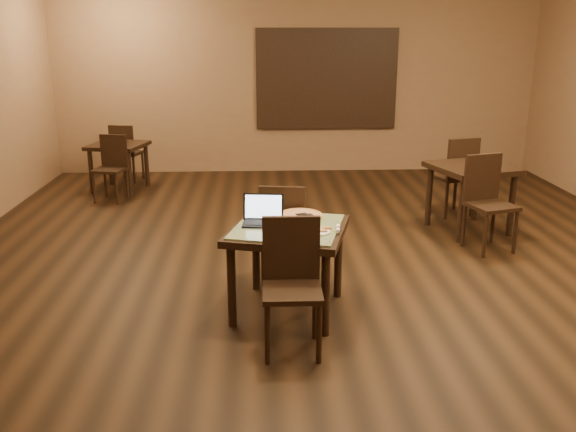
{
  "coord_description": "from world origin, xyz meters",
  "views": [
    {
      "loc": [
        -0.62,
        -5.32,
        2.3
      ],
      "look_at": [
        -0.4,
        -0.52,
        0.85
      ],
      "focal_mm": 38.0,
      "sensor_mm": 36.0,
      "label": 1
    }
  ],
  "objects_px": {
    "tiled_table": "(288,238)",
    "other_table_a_chair_far": "(457,172)",
    "laptop": "(263,216)",
    "other_table_b_chair_far": "(125,150)",
    "pizza_pan": "(300,217)",
    "chair_main_far": "(283,228)",
    "other_table_b": "(118,152)",
    "other_table_a_chair_near": "(487,197)",
    "other_table_b_chair_near": "(112,164)",
    "chair_main_near": "(292,277)",
    "other_table_a": "(471,177)"
  },
  "relations": [
    {
      "from": "tiled_table",
      "to": "other_table_a_chair_far",
      "type": "xyz_separation_m",
      "value": [
        2.29,
        2.72,
        -0.08
      ]
    },
    {
      "from": "laptop",
      "to": "other_table_b_chair_far",
      "type": "bearing_deg",
      "value": 120.22
    },
    {
      "from": "other_table_b_chair_near",
      "to": "tiled_table",
      "type": "bearing_deg",
      "value": -44.78
    },
    {
      "from": "chair_main_near",
      "to": "laptop",
      "type": "distance_m",
      "value": 0.79
    },
    {
      "from": "chair_main_far",
      "to": "tiled_table",
      "type": "bearing_deg",
      "value": 99.97
    },
    {
      "from": "other_table_b",
      "to": "other_table_b_chair_far",
      "type": "bearing_deg",
      "value": 105.55
    },
    {
      "from": "other_table_a_chair_far",
      "to": "other_table_b",
      "type": "xyz_separation_m",
      "value": [
        -4.64,
        1.58,
        0.01
      ]
    },
    {
      "from": "chair_main_far",
      "to": "other_table_b_chair_far",
      "type": "relative_size",
      "value": 1.06
    },
    {
      "from": "laptop",
      "to": "other_table_a",
      "type": "xyz_separation_m",
      "value": [
        2.47,
        2.01,
        -0.16
      ]
    },
    {
      "from": "pizza_pan",
      "to": "other_table_a",
      "type": "xyz_separation_m",
      "value": [
        2.15,
        1.87,
        -0.1
      ]
    },
    {
      "from": "chair_main_far",
      "to": "other_table_a",
      "type": "height_order",
      "value": "chair_main_far"
    },
    {
      "from": "other_table_b_chair_near",
      "to": "other_table_b_chair_far",
      "type": "bearing_deg",
      "value": 105.55
    },
    {
      "from": "other_table_a",
      "to": "other_table_b_chair_far",
      "type": "height_order",
      "value": "other_table_b_chair_far"
    },
    {
      "from": "chair_main_far",
      "to": "laptop",
      "type": "height_order",
      "value": "laptop"
    },
    {
      "from": "tiled_table",
      "to": "chair_main_far",
      "type": "height_order",
      "value": "chair_main_far"
    },
    {
      "from": "pizza_pan",
      "to": "laptop",
      "type": "bearing_deg",
      "value": -156.99
    },
    {
      "from": "other_table_a_chair_far",
      "to": "other_table_b",
      "type": "height_order",
      "value": "other_table_a_chair_far"
    },
    {
      "from": "other_table_a",
      "to": "other_table_b_chair_near",
      "type": "bearing_deg",
      "value": 143.81
    },
    {
      "from": "chair_main_far",
      "to": "other_table_a_chair_near",
      "type": "xyz_separation_m",
      "value": [
        2.26,
        0.89,
        0.03
      ]
    },
    {
      "from": "chair_main_near",
      "to": "pizza_pan",
      "type": "xyz_separation_m",
      "value": [
        0.12,
        0.85,
        0.2
      ]
    },
    {
      "from": "other_table_a_chair_near",
      "to": "other_table_a_chair_far",
      "type": "distance_m",
      "value": 1.21
    },
    {
      "from": "other_table_a_chair_near",
      "to": "tiled_table",
      "type": "bearing_deg",
      "value": -162.52
    },
    {
      "from": "chair_main_far",
      "to": "other_table_b",
      "type": "distance_m",
      "value": 4.36
    },
    {
      "from": "other_table_a",
      "to": "other_table_b_chair_far",
      "type": "bearing_deg",
      "value": 133.13
    },
    {
      "from": "chair_main_far",
      "to": "pizza_pan",
      "type": "xyz_separation_m",
      "value": [
        0.13,
        -0.38,
        0.22
      ]
    },
    {
      "from": "chair_main_far",
      "to": "other_table_a_chair_far",
      "type": "bearing_deg",
      "value": -128.9
    },
    {
      "from": "laptop",
      "to": "other_table_a_chair_near",
      "type": "distance_m",
      "value": 2.83
    },
    {
      "from": "pizza_pan",
      "to": "other_table_b_chair_near",
      "type": "relative_size",
      "value": 0.39
    },
    {
      "from": "other_table_a_chair_near",
      "to": "other_table_b",
      "type": "distance_m",
      "value": 5.37
    },
    {
      "from": "other_table_b",
      "to": "other_table_a_chair_far",
      "type": "bearing_deg",
      "value": -5.3
    },
    {
      "from": "pizza_pan",
      "to": "other_table_b_chair_near",
      "type": "xyz_separation_m",
      "value": [
        -2.44,
        3.53,
        -0.25
      ]
    },
    {
      "from": "chair_main_far",
      "to": "other_table_b_chair_near",
      "type": "height_order",
      "value": "chair_main_far"
    },
    {
      "from": "other_table_b",
      "to": "other_table_b_chair_far",
      "type": "xyz_separation_m",
      "value": [
        -0.02,
        0.54,
        -0.07
      ]
    },
    {
      "from": "other_table_a_chair_near",
      "to": "other_table_b_chair_near",
      "type": "xyz_separation_m",
      "value": [
        -4.57,
        2.26,
        -0.07
      ]
    },
    {
      "from": "other_table_a_chair_far",
      "to": "pizza_pan",
      "type": "bearing_deg",
      "value": 32.33
    },
    {
      "from": "chair_main_far",
      "to": "laptop",
      "type": "distance_m",
      "value": 0.61
    },
    {
      "from": "other_table_a",
      "to": "other_table_a_chair_near",
      "type": "xyz_separation_m",
      "value": [
        -0.03,
        -0.61,
        -0.08
      ]
    },
    {
      "from": "pizza_pan",
      "to": "other_table_b",
      "type": "xyz_separation_m",
      "value": [
        -2.46,
        4.06,
        -0.18
      ]
    },
    {
      "from": "other_table_a_chair_near",
      "to": "other_table_b_chair_far",
      "type": "xyz_separation_m",
      "value": [
        -4.61,
        3.33,
        -0.07
      ]
    },
    {
      "from": "laptop",
      "to": "other_table_b_chair_near",
      "type": "distance_m",
      "value": 4.24
    },
    {
      "from": "pizza_pan",
      "to": "other_table_a",
      "type": "distance_m",
      "value": 2.85
    },
    {
      "from": "laptop",
      "to": "pizza_pan",
      "type": "distance_m",
      "value": 0.35
    },
    {
      "from": "pizza_pan",
      "to": "chair_main_far",
      "type": "bearing_deg",
      "value": 109.49
    },
    {
      "from": "chair_main_far",
      "to": "other_table_a_chair_near",
      "type": "relative_size",
      "value": 0.94
    },
    {
      "from": "laptop",
      "to": "other_table_a",
      "type": "distance_m",
      "value": 3.19
    },
    {
      "from": "other_table_a",
      "to": "tiled_table",
      "type": "bearing_deg",
      "value": -153.45
    },
    {
      "from": "other_table_b",
      "to": "chair_main_near",
      "type": "bearing_deg",
      "value": -50.96
    },
    {
      "from": "chair_main_far",
      "to": "other_table_a_chair_near",
      "type": "bearing_deg",
      "value": -149.69
    },
    {
      "from": "chair_main_near",
      "to": "other_table_b_chair_near",
      "type": "bearing_deg",
      "value": 118.49
    },
    {
      "from": "other_table_a_chair_near",
      "to": "other_table_b_chair_near",
      "type": "bearing_deg",
      "value": 137.29
    }
  ]
}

